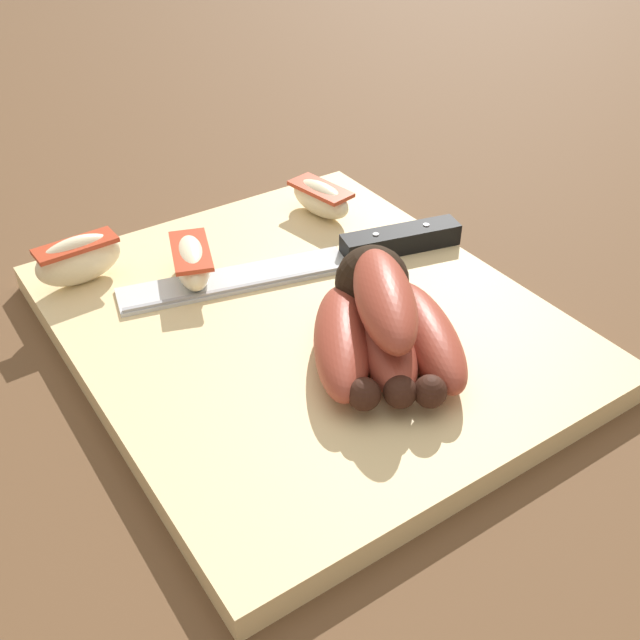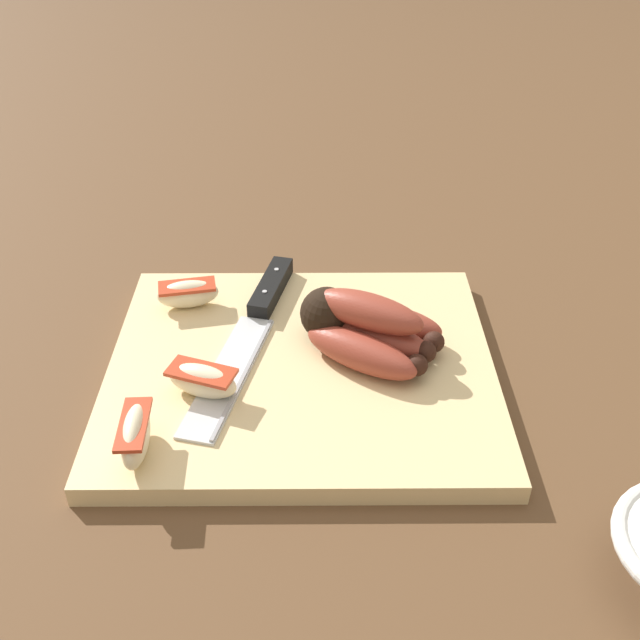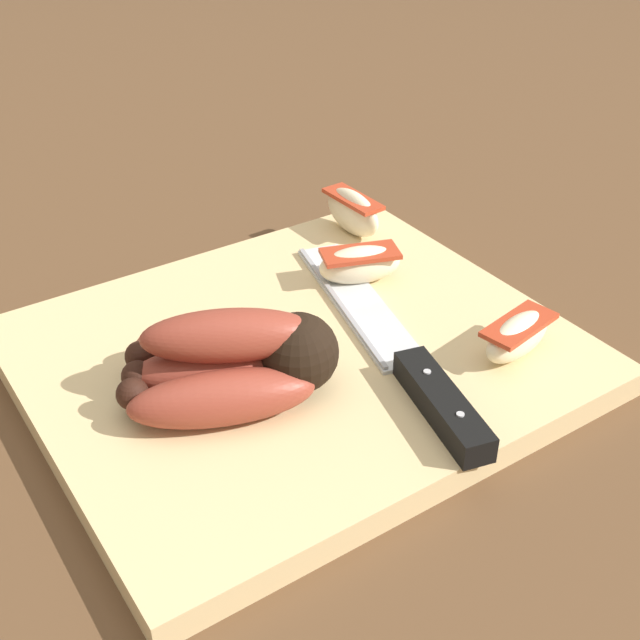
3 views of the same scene
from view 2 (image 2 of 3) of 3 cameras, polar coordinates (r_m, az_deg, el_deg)
The scene contains 7 objects.
ground_plane at distance 0.72m, azimuth -0.13°, elevation -4.07°, with size 6.00×6.00×0.00m, color brown.
cutting_board at distance 0.71m, azimuth -1.30°, elevation -3.84°, with size 0.37×0.32×0.02m, color #DBBC84.
banana_bunch at distance 0.71m, azimuth 3.63°, elevation -0.60°, with size 0.15×0.14×0.06m.
chefs_knife at distance 0.76m, azimuth -4.69°, elevation 0.40°, with size 0.09×0.28×0.02m.
apple_wedge_near at distance 0.62m, azimuth -13.96°, elevation -8.63°, with size 0.03×0.07×0.04m.
apple_wedge_middle at distance 0.67m, azimuth -8.97°, elevation -4.62°, with size 0.07×0.05×0.03m.
apple_wedge_far at distance 0.78m, azimuth -10.08°, elevation 2.05°, with size 0.07×0.04×0.03m.
Camera 2 is at (-0.00, -0.55, 0.47)m, focal length 41.26 mm.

